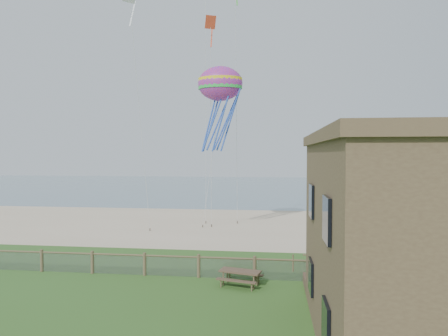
{
  "coord_description": "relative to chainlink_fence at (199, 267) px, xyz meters",
  "views": [
    {
      "loc": [
        3.93,
        -14.88,
        6.63
      ],
      "look_at": [
        1.12,
        8.0,
        5.83
      ],
      "focal_mm": 32.0,
      "sensor_mm": 36.0,
      "label": 1
    }
  ],
  "objects": [
    {
      "name": "ocean",
      "position": [
        0.0,
        60.0,
        -0.55
      ],
      "size": [
        160.0,
        68.0,
        0.02
      ],
      "primitive_type": "cube",
      "color": "slate",
      "rests_on": "ground"
    },
    {
      "name": "picnic_table",
      "position": [
        2.31,
        -1.0,
        -0.12
      ],
      "size": [
        2.36,
        1.99,
        0.87
      ],
      "primitive_type": null,
      "rotation": [
        0.0,
        0.0,
        -0.24
      ],
      "color": "brown",
      "rests_on": "ground"
    },
    {
      "name": "chainlink_fence",
      "position": [
        0.0,
        0.0,
        0.0
      ],
      "size": [
        36.2,
        0.2,
        1.25
      ],
      "primitive_type": null,
      "color": "brown",
      "rests_on": "ground"
    },
    {
      "name": "kite_white",
      "position": [
        -6.75,
        8.23,
        17.32
      ],
      "size": [
        2.11,
        2.14,
        2.74
      ],
      "primitive_type": null,
      "rotation": [
        0.44,
        0.0,
        0.74
      ],
      "color": "white"
    },
    {
      "name": "sand_beach",
      "position": [
        0.0,
        16.0,
        -0.55
      ],
      "size": [
        72.0,
        20.0,
        0.02
      ],
      "primitive_type": "cube",
      "color": "tan",
      "rests_on": "ground"
    },
    {
      "name": "ground",
      "position": [
        0.0,
        -6.0,
        -0.55
      ],
      "size": [
        160.0,
        160.0,
        0.0
      ],
      "primitive_type": "plane",
      "color": "#355A1E",
      "rests_on": "ground"
    },
    {
      "name": "kite_red",
      "position": [
        -1.05,
        10.85,
        16.01
      ],
      "size": [
        1.58,
        1.84,
        2.27
      ],
      "primitive_type": null,
      "rotation": [
        0.44,
        0.0,
        0.42
      ],
      "color": "#E74928"
    },
    {
      "name": "octopus_kite",
      "position": [
        -0.35,
        11.45,
        9.91
      ],
      "size": [
        4.07,
        3.26,
        7.41
      ],
      "primitive_type": null,
      "rotation": [
        0.0,
        0.0,
        0.22
      ],
      "color": "#FA3827"
    }
  ]
}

